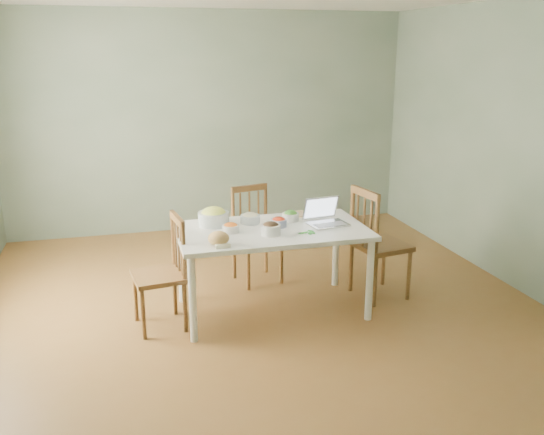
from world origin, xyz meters
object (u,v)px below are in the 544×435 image
object	(u,v)px
dining_table	(272,270)
chair_far	(257,236)
chair_right	(381,242)
bowl_squash	(214,216)
chair_left	(158,273)
laptop	(328,213)
bread_boule	(219,238)

from	to	relation	value
dining_table	chair_far	distance (m)	0.70
chair_right	bowl_squash	world-z (taller)	chair_right
chair_right	chair_left	bearing A→B (deg)	83.53
chair_left	bowl_squash	xyz separation A→B (m)	(0.52, 0.30, 0.36)
chair_right	laptop	distance (m)	0.66
chair_right	laptop	world-z (taller)	chair_right
chair_far	bowl_squash	bearing A→B (deg)	-149.51
chair_left	bowl_squash	size ratio (longest dim) A/B	3.50
chair_right	bread_boule	xyz separation A→B (m)	(-1.57, -0.36, 0.29)
chair_far	laptop	world-z (taller)	laptop
bowl_squash	dining_table	bearing A→B (deg)	-27.36
chair_far	bowl_squash	distance (m)	0.77
bowl_squash	laptop	bearing A→B (deg)	-15.10
bread_boule	chair_right	bearing A→B (deg)	12.83
dining_table	chair_left	size ratio (longest dim) A/B	1.71
chair_far	chair_left	world-z (taller)	same
bread_boule	laptop	size ratio (longest dim) A/B	0.51
chair_left	chair_right	world-z (taller)	chair_right
dining_table	laptop	distance (m)	0.70
chair_far	chair_right	bearing A→B (deg)	-44.07
chair_right	bread_boule	size ratio (longest dim) A/B	6.19
chair_far	bowl_squash	xyz separation A→B (m)	(-0.50, -0.46, 0.36)
chair_right	bowl_squash	distance (m)	1.56
chair_far	laptop	distance (m)	0.94
bread_boule	chair_far	bearing A→B (deg)	60.94
chair_far	chair_left	bearing A→B (deg)	-155.35
chair_right	bowl_squash	bearing A→B (deg)	73.41
chair_far	laptop	size ratio (longest dim) A/B	2.86
chair_right	bowl_squash	size ratio (longest dim) A/B	3.87
bowl_squash	laptop	world-z (taller)	laptop
chair_left	chair_right	size ratio (longest dim) A/B	0.90
chair_far	dining_table	bearing A→B (deg)	-105.13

